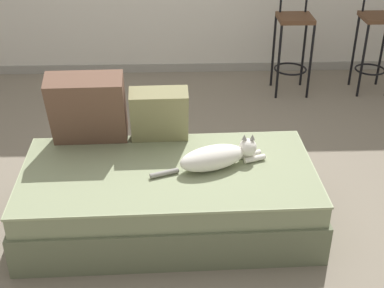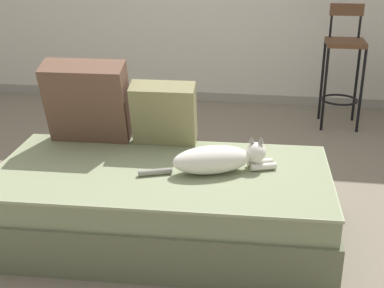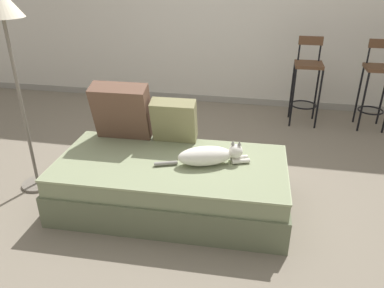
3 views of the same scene
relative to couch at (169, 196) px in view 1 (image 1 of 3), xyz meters
The scene contains 8 objects.
ground_plane 0.45m from the couch, 90.00° to the left, with size 16.00×16.00×0.00m, color slate.
wall_baseboard_trim 2.60m from the couch, 90.00° to the left, with size 8.00×0.02×0.09m, color gray.
couch is the anchor object (origin of this frame).
throw_pillow_corner 0.77m from the couch, 146.24° to the left, with size 0.49×0.31×0.51m.
throw_pillow_middle 0.54m from the couch, 98.85° to the left, with size 0.38×0.24×0.40m.
cat 0.41m from the couch, ahead, with size 0.73×0.32×0.19m.
bar_stool_near_window 2.40m from the couch, 60.44° to the left, with size 0.32×0.32×1.04m.
bar_stool_by_doorway 2.87m from the couch, 46.54° to the left, with size 0.32×0.32×1.04m.
Camera 1 is at (0.05, -3.17, 2.19)m, focal length 50.00 mm.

